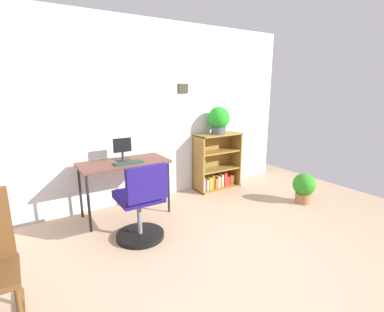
% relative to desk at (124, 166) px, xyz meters
% --- Properties ---
extents(ground_plane, '(6.24, 6.24, 0.00)m').
position_rel_desk_xyz_m(ground_plane, '(0.29, -1.74, -0.65)').
color(ground_plane, tan).
extents(wall_back, '(5.20, 0.12, 2.50)m').
position_rel_desk_xyz_m(wall_back, '(0.29, 0.41, 0.60)').
color(wall_back, silver).
rests_on(wall_back, ground_plane).
extents(desk, '(1.08, 0.53, 0.71)m').
position_rel_desk_xyz_m(desk, '(0.00, 0.00, 0.00)').
color(desk, brown).
rests_on(desk, ground_plane).
extents(monitor, '(0.23, 0.17, 0.28)m').
position_rel_desk_xyz_m(monitor, '(0.02, 0.08, 0.20)').
color(monitor, '#262628').
rests_on(monitor, desk).
extents(keyboard, '(0.35, 0.12, 0.02)m').
position_rel_desk_xyz_m(keyboard, '(0.02, -0.12, 0.07)').
color(keyboard, '#1E372F').
rests_on(keyboard, desk).
extents(office_chair, '(0.52, 0.55, 0.87)m').
position_rel_desk_xyz_m(office_chair, '(-0.07, -0.71, -0.27)').
color(office_chair, black).
rests_on(office_chair, ground_plane).
extents(bookshelf_low, '(0.76, 0.30, 0.90)m').
position_rel_desk_xyz_m(bookshelf_low, '(1.59, 0.21, -0.26)').
color(bookshelf_low, olive).
rests_on(bookshelf_low, ground_plane).
extents(potted_plant_on_shelf, '(0.34, 0.34, 0.42)m').
position_rel_desk_xyz_m(potted_plant_on_shelf, '(1.59, 0.16, 0.47)').
color(potted_plant_on_shelf, '#474C51').
rests_on(potted_plant_on_shelf, bookshelf_low).
extents(potted_plant_floor, '(0.32, 0.32, 0.43)m').
position_rel_desk_xyz_m(potted_plant_floor, '(2.26, -0.97, -0.41)').
color(potted_plant_floor, '#9E6642').
rests_on(potted_plant_floor, ground_plane).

